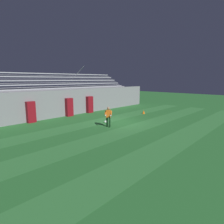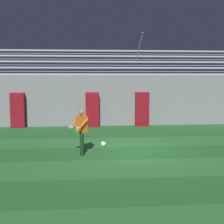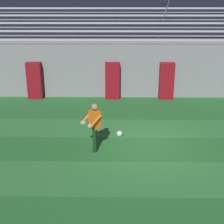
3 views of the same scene
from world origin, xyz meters
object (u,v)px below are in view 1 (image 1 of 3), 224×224
Objects in this scene: padding_pillar_gate_right at (90,105)px; soccer_ball at (105,122)px; padding_pillar_gate_left at (69,107)px; traffic_cone at (144,112)px; padding_pillar_far_left at (31,112)px; goalkeeper at (108,116)px.

soccer_ball is at bearing -116.21° from padding_pillar_gate_right.
padding_pillar_gate_left is 8.32m from traffic_cone.
padding_pillar_gate_left is at bearing 180.00° from padding_pillar_gate_right.
padding_pillar_far_left reaches higher than traffic_cone.
padding_pillar_gate_left is 4.11m from padding_pillar_far_left.
padding_pillar_gate_right reaches higher than goalkeeper.
goalkeeper is 7.22m from traffic_cone.
goalkeeper is at bearing -60.24° from padding_pillar_far_left.
padding_pillar_gate_right is (2.84, 0.00, 0.00)m from padding_pillar_gate_left.
goalkeeper is (3.59, -6.28, -0.01)m from padding_pillar_far_left.
padding_pillar_gate_right is 6.33m from traffic_cone.
padding_pillar_gate_right is 1.00× the size of padding_pillar_far_left.
padding_pillar_gate_right is 7.12m from goalkeeper.
goalkeeper is at bearing -118.11° from padding_pillar_gate_right.
padding_pillar_gate_left is 4.59× the size of traffic_cone.
traffic_cone is (3.72, -5.06, -0.75)m from padding_pillar_gate_right.
soccer_ball is at bearing 54.57° from goalkeeper.
padding_pillar_gate_right is at bearing 126.29° from traffic_cone.
soccer_ball is at bearing -48.77° from padding_pillar_far_left.
padding_pillar_gate_left reaches higher than soccer_ball.
padding_pillar_far_left is at bearing 180.00° from padding_pillar_gate_right.
padding_pillar_gate_right is 1.15× the size of goalkeeper.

